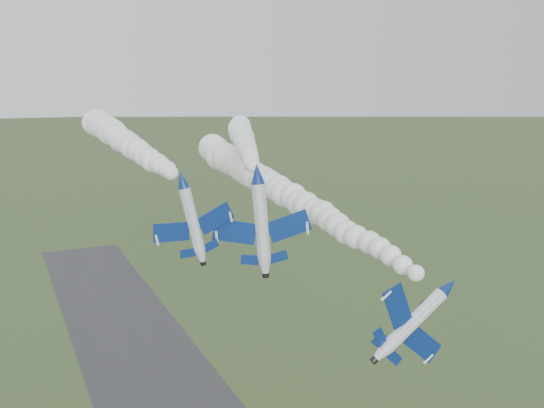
{
  "coord_description": "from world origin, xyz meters",
  "views": [
    {
      "loc": [
        -24.19,
        -47.62,
        55.36
      ],
      "look_at": [
        6.13,
        17.74,
        40.88
      ],
      "focal_mm": 40.0,
      "sensor_mm": 36.0,
      "label": 1
    }
  ],
  "objects": [
    {
      "name": "smoke_trail_jet_lead",
      "position": [
        16.35,
        35.9,
        38.75
      ],
      "size": [
        6.54,
        74.32,
        5.81
      ],
      "primitive_type": null,
      "rotation": [
        0.0,
        0.0,
        -0.01
      ],
      "color": "white"
    },
    {
      "name": "jet_pair_left",
      "position": [
        -5.0,
        17.88,
        44.64
      ],
      "size": [
        9.45,
        11.6,
        3.36
      ],
      "rotation": [
        0.0,
        -0.22,
        -0.04
      ],
      "color": "silver"
    },
    {
      "name": "jet_pair_right",
      "position": [
        4.06,
        17.43,
        44.82
      ],
      "size": [
        11.92,
        13.83,
        3.54
      ],
      "rotation": [
        0.0,
        -0.08,
        -0.33
      ],
      "color": "silver"
    },
    {
      "name": "smoke_trail_jet_pair_left",
      "position": [
        -4.26,
        55.02,
        45.96
      ],
      "size": [
        7.99,
        69.59,
        5.45
      ],
      "primitive_type": null,
      "rotation": [
        0.0,
        0.0,
        -0.04
      ],
      "color": "white"
    },
    {
      "name": "smoke_trail_jet_pair_right",
      "position": [
        14.73,
        47.44,
        45.46
      ],
      "size": [
        22.05,
        54.13,
        4.51
      ],
      "primitive_type": null,
      "rotation": [
        0.0,
        0.0,
        -0.33
      ],
      "color": "white"
    },
    {
      "name": "jet_lead",
      "position": [
        15.52,
        -3.53,
        35.66
      ],
      "size": [
        5.78,
        11.69,
        7.92
      ],
      "rotation": [
        0.0,
        0.95,
        -0.01
      ],
      "color": "silver"
    }
  ]
}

